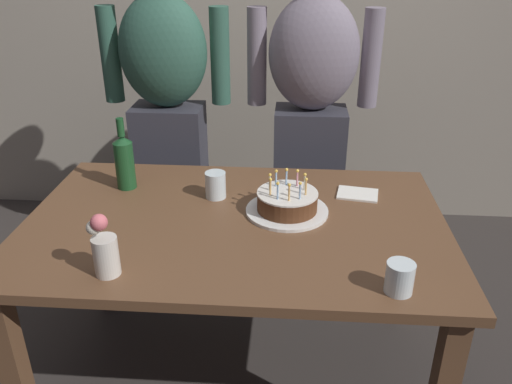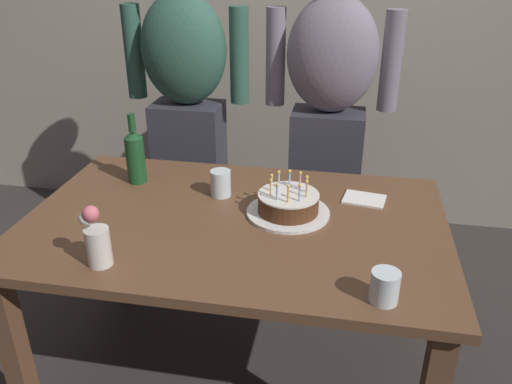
{
  "view_description": "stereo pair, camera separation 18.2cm",
  "coord_description": "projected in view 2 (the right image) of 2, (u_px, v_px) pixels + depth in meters",
  "views": [
    {
      "loc": [
        0.19,
        -1.6,
        1.64
      ],
      "look_at": [
        0.07,
        0.03,
        0.84
      ],
      "focal_mm": 36.32,
      "sensor_mm": 36.0,
      "label": 1
    },
    {
      "loc": [
        0.37,
        -1.58,
        1.64
      ],
      "look_at": [
        0.07,
        0.03,
        0.84
      ],
      "focal_mm": 36.32,
      "sensor_mm": 36.0,
      "label": 2
    }
  ],
  "objects": [
    {
      "name": "person_man_bearded",
      "position": [
        187.0,
        113.0,
        2.55
      ],
      "size": [
        0.61,
        0.27,
        1.66
      ],
      "rotation": [
        0.0,
        0.0,
        3.14
      ],
      "color": "#33333D",
      "rests_on": "ground_plane"
    },
    {
      "name": "ground_plane",
      "position": [
        238.0,
        373.0,
        2.18
      ],
      "size": [
        10.0,
        10.0,
        0.0
      ],
      "primitive_type": "plane",
      "color": "#332D2B"
    },
    {
      "name": "back_wall",
      "position": [
        292.0,
        6.0,
        2.98
      ],
      "size": [
        5.2,
        0.1,
        2.6
      ],
      "primitive_type": "cube",
      "color": "#9E9384",
      "rests_on": "ground_plane"
    },
    {
      "name": "water_glass_near",
      "position": [
        221.0,
        183.0,
        2.0
      ],
      "size": [
        0.08,
        0.08,
        0.1
      ],
      "primitive_type": "cylinder",
      "color": "silver",
      "rests_on": "dining_table"
    },
    {
      "name": "water_glass_far",
      "position": [
        385.0,
        287.0,
        1.41
      ],
      "size": [
        0.08,
        0.08,
        0.09
      ],
      "primitive_type": "cylinder",
      "color": "silver",
      "rests_on": "dining_table"
    },
    {
      "name": "birthday_cake",
      "position": [
        288.0,
        205.0,
        1.87
      ],
      "size": [
        0.3,
        0.3,
        0.15
      ],
      "color": "white",
      "rests_on": "dining_table"
    },
    {
      "name": "dining_table",
      "position": [
        235.0,
        242.0,
        1.89
      ],
      "size": [
        1.5,
        0.96,
        0.74
      ],
      "color": "brown",
      "rests_on": "ground_plane"
    },
    {
      "name": "napkin_stack",
      "position": [
        364.0,
        199.0,
        1.98
      ],
      "size": [
        0.17,
        0.14,
        0.01
      ],
      "primitive_type": "cube",
      "rotation": [
        0.0,
        0.0,
        -0.17
      ],
      "color": "white",
      "rests_on": "dining_table"
    },
    {
      "name": "person_woman_cardigan",
      "position": [
        328.0,
        121.0,
        2.43
      ],
      "size": [
        0.61,
        0.27,
        1.66
      ],
      "rotation": [
        0.0,
        0.0,
        3.14
      ],
      "color": "#33333D",
      "rests_on": "ground_plane"
    },
    {
      "name": "wine_bottle",
      "position": [
        135.0,
        155.0,
        2.09
      ],
      "size": [
        0.08,
        0.08,
        0.29
      ],
      "color": "#194723",
      "rests_on": "dining_table"
    },
    {
      "name": "flower_vase",
      "position": [
        97.0,
        240.0,
        1.55
      ],
      "size": [
        0.08,
        0.08,
        0.21
      ],
      "color": "silver",
      "rests_on": "dining_table"
    }
  ]
}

